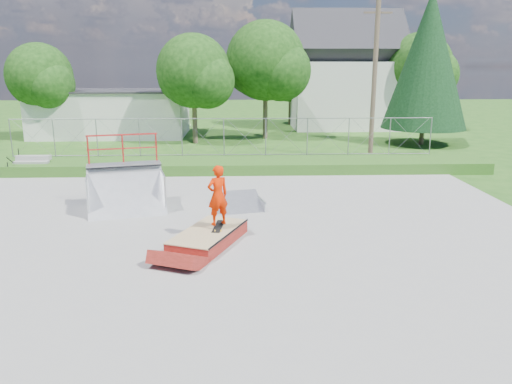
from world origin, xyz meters
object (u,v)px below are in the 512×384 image
Objects in this scene: grind_box at (209,237)px; flat_bank_ramp at (240,203)px; quarter_pipe at (125,175)px; skater at (218,198)px.

flat_bank_ramp is at bearing 98.14° from grind_box.
quarter_pipe is 1.60× the size of flat_bank_ramp.
skater reaches higher than grind_box.
quarter_pipe is (-2.87, 3.30, 1.03)m from grind_box.
flat_bank_ramp is (0.88, 3.42, 0.03)m from grind_box.
quarter_pipe is 1.50× the size of skater.
flat_bank_ramp is at bearing -129.23° from skater.
grind_box is 3.53m from flat_bank_ramp.
flat_bank_ramp is (3.75, 0.12, -1.00)m from quarter_pipe.
skater reaches higher than flat_bank_ramp.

